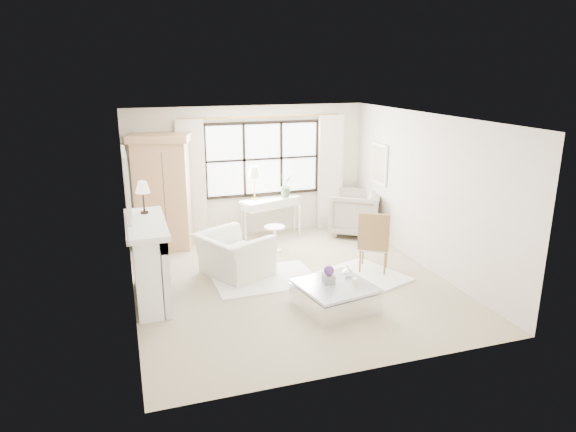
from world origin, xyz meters
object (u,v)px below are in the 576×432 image
(console_table, at_px, (271,217))
(coffee_table, at_px, (335,297))
(club_armchair, at_px, (234,255))
(armoire, at_px, (163,191))

(console_table, height_order, coffee_table, console_table)
(console_table, xyz_separation_m, club_armchair, (-1.22, -1.94, -0.03))
(armoire, bearing_deg, coffee_table, -43.74)
(console_table, xyz_separation_m, coffee_table, (-0.08, -3.63, -0.22))
(club_armchair, distance_m, coffee_table, 2.05)
(club_armchair, xyz_separation_m, coffee_table, (1.14, -1.69, -0.19))
(armoire, bearing_deg, console_table, 17.89)
(console_table, height_order, club_armchair, console_table)
(console_table, distance_m, coffee_table, 3.64)
(coffee_table, bearing_deg, console_table, 78.40)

